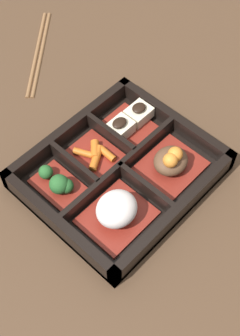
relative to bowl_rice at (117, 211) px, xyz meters
The scene contains 9 objects.
ground_plane 0.08m from the bowl_rice, 140.18° to the right, with size 3.00×3.00×0.00m, color #4C3523.
bento_base 0.08m from the bowl_rice, 140.18° to the right, with size 0.27×0.23×0.01m.
bento_rim 0.08m from the bowl_rice, 138.61° to the right, with size 0.27×0.23×0.04m.
bowl_stew 0.12m from the bowl_rice, behind, with size 0.10×0.08×0.05m.
bowl_rice is the anchor object (origin of this frame).
bowl_tofu 0.17m from the bowl_rice, 143.18° to the right, with size 0.09×0.08×0.04m.
bowl_carrots 0.11m from the bowl_rice, 119.19° to the right, with size 0.06×0.08×0.02m.
bowl_greens 0.10m from the bowl_rice, 77.06° to the right, with size 0.05×0.08×0.03m.
chopsticks 0.39m from the bowl_rice, 114.13° to the right, with size 0.18×0.16×0.01m.
Camera 1 is at (0.29, 0.27, 0.61)m, focal length 50.00 mm.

